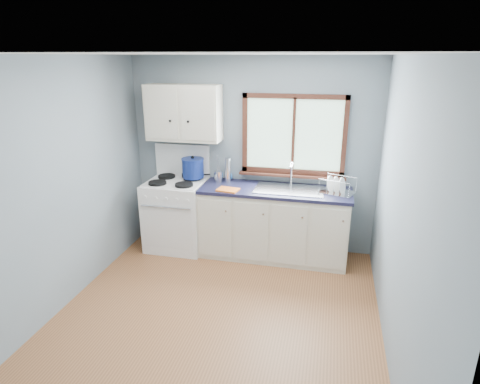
% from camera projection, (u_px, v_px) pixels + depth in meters
% --- Properties ---
extents(floor, '(3.20, 3.60, 0.02)m').
position_uv_depth(floor, '(215.00, 321.00, 3.97)').
color(floor, '#945C35').
rests_on(floor, ground).
extents(ceiling, '(3.20, 3.60, 0.02)m').
position_uv_depth(ceiling, '(208.00, 53.00, 3.16)').
color(ceiling, white).
rests_on(ceiling, wall_back).
extents(wall_back, '(3.20, 0.02, 2.50)m').
position_uv_depth(wall_back, '(252.00, 155.00, 5.24)').
color(wall_back, gray).
rests_on(wall_back, ground).
extents(wall_front, '(3.20, 0.02, 2.50)m').
position_uv_depth(wall_front, '(101.00, 331.00, 1.90)').
color(wall_front, gray).
rests_on(wall_front, ground).
extents(wall_left, '(0.02, 3.60, 2.50)m').
position_uv_depth(wall_left, '(54.00, 189.00, 3.91)').
color(wall_left, gray).
rests_on(wall_left, ground).
extents(wall_right, '(0.02, 3.60, 2.50)m').
position_uv_depth(wall_right, '(403.00, 218.00, 3.23)').
color(wall_right, gray).
rests_on(wall_right, ground).
extents(gas_range, '(0.76, 0.69, 1.36)m').
position_uv_depth(gas_range, '(177.00, 212.00, 5.37)').
color(gas_range, white).
rests_on(gas_range, floor).
extents(base_cabinets, '(1.85, 0.60, 0.88)m').
position_uv_depth(base_cabinets, '(273.00, 226.00, 5.14)').
color(base_cabinets, beige).
rests_on(base_cabinets, floor).
extents(countertop, '(1.89, 0.64, 0.04)m').
position_uv_depth(countertop, '(275.00, 190.00, 4.98)').
color(countertop, black).
rests_on(countertop, base_cabinets).
extents(sink, '(0.84, 0.46, 0.44)m').
position_uv_depth(sink, '(289.00, 194.00, 4.95)').
color(sink, silver).
rests_on(sink, countertop).
extents(window, '(1.36, 0.10, 1.03)m').
position_uv_depth(window, '(293.00, 141.00, 5.01)').
color(window, '#9EC6A8').
rests_on(window, wall_back).
extents(upper_cabinets, '(0.95, 0.35, 0.70)m').
position_uv_depth(upper_cabinets, '(184.00, 113.00, 5.07)').
color(upper_cabinets, beige).
rests_on(upper_cabinets, wall_back).
extents(skillet, '(0.40, 0.32, 0.05)m').
position_uv_depth(skillet, '(192.00, 175.00, 5.31)').
color(skillet, black).
rests_on(skillet, gas_range).
extents(stockpot, '(0.38, 0.38, 0.29)m').
position_uv_depth(stockpot, '(193.00, 168.00, 5.27)').
color(stockpot, navy).
rests_on(stockpot, gas_range).
extents(utensil_crock, '(0.13, 0.13, 0.35)m').
position_uv_depth(utensil_crock, '(219.00, 176.00, 5.24)').
color(utensil_crock, silver).
rests_on(utensil_crock, countertop).
extents(thermos, '(0.09, 0.09, 0.32)m').
position_uv_depth(thermos, '(228.00, 170.00, 5.19)').
color(thermos, silver).
rests_on(thermos, countertop).
extents(soap_bottle, '(0.11, 0.11, 0.24)m').
position_uv_depth(soap_bottle, '(229.00, 172.00, 5.27)').
color(soap_bottle, '#347ECE').
rests_on(soap_bottle, countertop).
extents(dish_towel, '(0.28, 0.22, 0.02)m').
position_uv_depth(dish_towel, '(228.00, 190.00, 4.91)').
color(dish_towel, orange).
rests_on(dish_towel, countertop).
extents(dish_rack, '(0.46, 0.40, 0.20)m').
position_uv_depth(dish_rack, '(337.00, 189.00, 4.81)').
color(dish_rack, silver).
rests_on(dish_rack, countertop).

